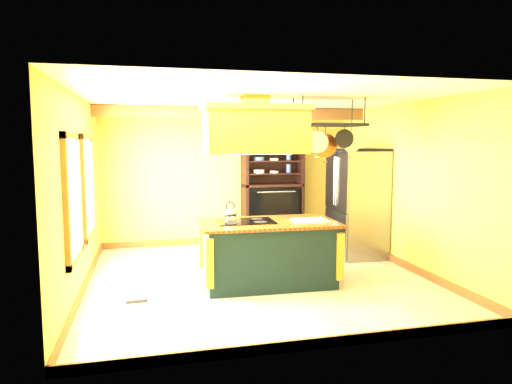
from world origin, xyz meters
name	(u,v)px	position (x,y,z in m)	size (l,w,h in m)	color
floor	(257,278)	(0.00, 0.00, 0.00)	(5.00, 5.00, 0.00)	beige
ceiling	(257,98)	(0.00, 0.00, 2.70)	(5.00, 5.00, 0.00)	white
wall_back	(228,177)	(0.00, 2.50, 1.35)	(5.00, 0.02, 2.70)	#E3C253
wall_front	(318,216)	(0.00, -2.50, 1.35)	(5.00, 0.02, 2.70)	#E3C253
wall_left	(80,194)	(-2.50, 0.00, 1.35)	(0.02, 5.00, 2.70)	#E3C253
wall_right	(407,186)	(2.50, 0.00, 1.35)	(0.02, 5.00, 2.70)	#E3C253
ceiling_beam	(235,113)	(0.00, 1.70, 2.59)	(5.00, 0.15, 0.20)	olive
window_near	(73,197)	(-2.47, -0.80, 1.40)	(0.06, 1.06, 1.56)	olive
window_far	(88,186)	(-2.47, 0.60, 1.40)	(0.06, 1.06, 1.56)	olive
kitchen_island	(268,252)	(0.08, -0.32, 0.47)	(2.00, 1.15, 1.11)	black
range_hood	(255,128)	(-0.11, -0.32, 2.25)	(1.48, 0.84, 0.80)	gold
pot_rack	(328,132)	(0.99, -0.31, 2.20)	(1.12, 0.52, 0.87)	black
refrigerator	(357,205)	(2.07, 0.92, 0.93)	(0.82, 0.97, 1.90)	gray
hutch	(272,203)	(0.85, 2.27, 0.83)	(1.20, 0.55, 2.12)	black
floor_register	(136,302)	(-1.77, -0.67, 0.01)	(0.28, 0.12, 0.01)	black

